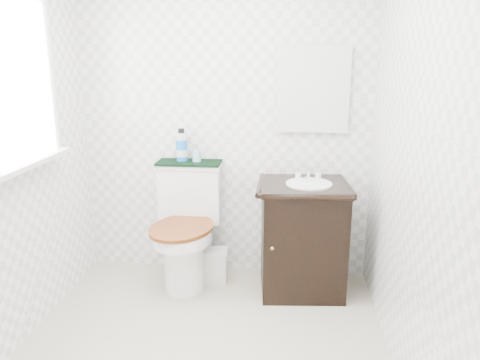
% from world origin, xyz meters
% --- Properties ---
extents(floor, '(2.40, 2.40, 0.00)m').
position_xyz_m(floor, '(0.00, 0.00, 0.00)').
color(floor, beige).
rests_on(floor, ground).
extents(wall_back, '(2.40, 0.00, 2.40)m').
position_xyz_m(wall_back, '(0.00, 1.20, 1.20)').
color(wall_back, white).
rests_on(wall_back, ground).
extents(wall_front, '(2.40, 0.00, 2.40)m').
position_xyz_m(wall_front, '(0.00, -1.20, 1.20)').
color(wall_front, white).
rests_on(wall_front, ground).
extents(wall_right, '(0.00, 2.40, 2.40)m').
position_xyz_m(wall_right, '(1.10, 0.00, 1.20)').
color(wall_right, white).
rests_on(wall_right, ground).
extents(window, '(0.02, 0.70, 0.90)m').
position_xyz_m(window, '(-1.07, 0.25, 1.55)').
color(window, white).
rests_on(window, wall_left).
extents(mirror, '(0.50, 0.02, 0.60)m').
position_xyz_m(mirror, '(0.65, 1.18, 1.45)').
color(mirror, silver).
rests_on(mirror, wall_back).
extents(toilet, '(0.52, 0.69, 0.90)m').
position_xyz_m(toilet, '(-0.26, 0.96, 0.39)').
color(toilet, white).
rests_on(toilet, floor).
extents(vanity, '(0.66, 0.58, 0.92)m').
position_xyz_m(vanity, '(0.60, 0.90, 0.43)').
color(vanity, black).
rests_on(vanity, floor).
extents(trash_bin, '(0.20, 0.16, 0.27)m').
position_xyz_m(trash_bin, '(-0.05, 0.95, 0.14)').
color(trash_bin, silver).
rests_on(trash_bin, floor).
extents(towel, '(0.48, 0.22, 0.02)m').
position_xyz_m(towel, '(-0.26, 1.09, 0.91)').
color(towel, black).
rests_on(towel, toilet).
extents(mouthwash_bottle, '(0.08, 0.08, 0.24)m').
position_xyz_m(mouthwash_bottle, '(-0.32, 1.12, 1.03)').
color(mouthwash_bottle, blue).
rests_on(mouthwash_bottle, towel).
extents(cup, '(0.07, 0.07, 0.08)m').
position_xyz_m(cup, '(-0.20, 1.10, 0.96)').
color(cup, '#80A9D2').
rests_on(cup, towel).
extents(soap_bar, '(0.06, 0.04, 0.02)m').
position_xyz_m(soap_bar, '(0.60, 1.00, 0.83)').
color(soap_bar, '#186677').
rests_on(soap_bar, vanity).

